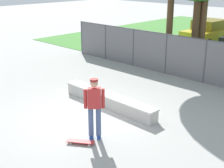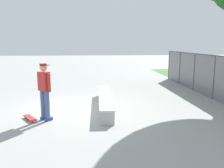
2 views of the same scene
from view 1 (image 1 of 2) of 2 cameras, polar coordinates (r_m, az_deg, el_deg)
The scene contains 6 objects.
ground_plane at distance 10.94m, azimuth -5.05°, elevation -5.96°, with size 80.00×80.00×0.00m, color #9E9E99.
concrete_ledge at distance 11.72m, azimuth -0.65°, elevation -2.90°, with size 4.30×0.58×0.47m.
skateboarder at distance 9.17m, azimuth -3.14°, elevation -3.92°, with size 0.45×0.47×1.84m.
skateboard at distance 9.32m, azimuth -5.60°, elevation -10.14°, with size 0.78×0.60×0.09m.
chainlink_fence at distance 15.11m, azimuth 12.78°, elevation 4.88°, with size 14.49×0.07×1.96m.
car_yellow at distance 23.46m, azimuth 16.60°, elevation 8.88°, with size 2.13×4.26×1.66m.
Camera 1 is at (7.58, -6.43, 4.57)m, focal length 51.46 mm.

